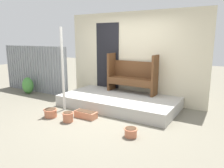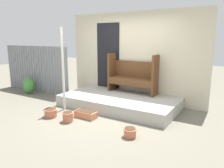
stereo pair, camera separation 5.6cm
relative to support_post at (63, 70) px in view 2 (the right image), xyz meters
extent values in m
plane|color=#706B5B|center=(1.13, 0.12, -1.06)|extent=(24.00, 24.00, 0.00)
cube|color=#B2AFA8|center=(1.12, 0.93, -0.91)|extent=(3.12, 1.62, 0.30)
cube|color=beige|center=(1.12, 1.77, 0.24)|extent=(4.32, 0.06, 2.60)
cube|color=black|center=(0.27, 1.73, 0.24)|extent=(0.80, 0.02, 2.00)
cube|color=gray|center=(-2.24, 0.97, -0.26)|extent=(2.98, 0.02, 1.59)
cylinder|color=gray|center=(-3.67, 0.95, -0.26)|extent=(0.04, 0.04, 1.59)
cylinder|color=gray|center=(-3.54, 0.95, -0.26)|extent=(0.04, 0.04, 1.59)
cylinder|color=gray|center=(-3.42, 0.95, -0.26)|extent=(0.04, 0.04, 1.59)
cylinder|color=gray|center=(-3.29, 0.95, -0.26)|extent=(0.04, 0.04, 1.59)
cylinder|color=gray|center=(-3.17, 0.95, -0.26)|extent=(0.04, 0.04, 1.59)
cylinder|color=gray|center=(-3.05, 0.95, -0.26)|extent=(0.04, 0.04, 1.59)
cylinder|color=gray|center=(-2.92, 0.95, -0.26)|extent=(0.04, 0.04, 1.59)
cylinder|color=gray|center=(-2.80, 0.95, -0.26)|extent=(0.04, 0.04, 1.59)
cylinder|color=gray|center=(-2.67, 0.95, -0.26)|extent=(0.04, 0.04, 1.59)
cylinder|color=gray|center=(-2.55, 0.95, -0.26)|extent=(0.04, 0.04, 1.59)
cylinder|color=gray|center=(-2.42, 0.95, -0.26)|extent=(0.04, 0.04, 1.59)
cylinder|color=gray|center=(-2.30, 0.95, -0.26)|extent=(0.04, 0.04, 1.59)
cylinder|color=gray|center=(-2.18, 0.95, -0.26)|extent=(0.04, 0.04, 1.59)
cylinder|color=gray|center=(-2.05, 0.95, -0.26)|extent=(0.04, 0.04, 1.59)
cylinder|color=gray|center=(-1.93, 0.95, -0.26)|extent=(0.04, 0.04, 1.59)
cylinder|color=gray|center=(-1.80, 0.95, -0.26)|extent=(0.04, 0.04, 1.59)
cylinder|color=gray|center=(-1.68, 0.95, -0.26)|extent=(0.04, 0.04, 1.59)
cylinder|color=gray|center=(-1.55, 0.95, -0.26)|extent=(0.04, 0.04, 1.59)
cylinder|color=gray|center=(-1.43, 0.95, -0.26)|extent=(0.04, 0.04, 1.59)
cylinder|color=gray|center=(-1.31, 0.95, -0.26)|extent=(0.04, 0.04, 1.59)
cylinder|color=gray|center=(-1.18, 0.95, -0.26)|extent=(0.04, 0.04, 1.59)
cylinder|color=gray|center=(-1.06, 0.95, -0.26)|extent=(0.04, 0.04, 1.59)
cylinder|color=gray|center=(-0.93, 0.95, -0.26)|extent=(0.04, 0.04, 1.59)
cylinder|color=gray|center=(-0.81, 0.95, -0.26)|extent=(0.04, 0.04, 1.59)
cylinder|color=silver|center=(0.00, 0.00, 0.00)|extent=(0.06, 0.06, 2.12)
cube|color=brown|center=(0.54, 1.51, -0.21)|extent=(0.07, 0.40, 1.11)
cube|color=brown|center=(1.93, 1.48, -0.21)|extent=(0.07, 0.40, 1.11)
cube|color=brown|center=(1.23, 1.50, -0.36)|extent=(1.34, 0.43, 0.04)
cube|color=brown|center=(1.23, 1.31, -0.45)|extent=(1.33, 0.06, 0.16)
cube|color=brown|center=(1.24, 1.68, -0.10)|extent=(1.33, 0.07, 0.47)
cylinder|color=#C67251|center=(0.11, -0.59, -0.96)|extent=(0.29, 0.29, 0.19)
torus|color=#C67251|center=(0.11, -0.59, -0.88)|extent=(0.33, 0.33, 0.02)
cylinder|color=#422D1E|center=(0.11, -0.59, -0.86)|extent=(0.27, 0.27, 0.01)
cylinder|color=#C67251|center=(0.67, -0.61, -0.95)|extent=(0.23, 0.23, 0.22)
torus|color=#C67251|center=(0.67, -0.61, -0.86)|extent=(0.27, 0.27, 0.02)
cylinder|color=#422D1E|center=(0.67, -0.61, -0.84)|extent=(0.21, 0.21, 0.01)
cylinder|color=#C67251|center=(2.23, -0.58, -0.98)|extent=(0.23, 0.23, 0.17)
torus|color=#C67251|center=(2.23, -0.58, -0.90)|extent=(0.27, 0.27, 0.02)
cylinder|color=#422D1E|center=(2.23, -0.58, -0.89)|extent=(0.21, 0.21, 0.01)
cube|color=tan|center=(0.86, -0.21, -0.98)|extent=(0.54, 0.23, 0.16)
cube|color=#422D1E|center=(0.86, -0.21, -0.90)|extent=(0.47, 0.19, 0.01)
ellipsoid|color=#478C3D|center=(-2.24, 0.65, -0.78)|extent=(0.39, 0.35, 0.56)
camera|label=1|loc=(3.91, -4.09, 0.78)|focal=35.00mm
camera|label=2|loc=(3.95, -4.07, 0.78)|focal=35.00mm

